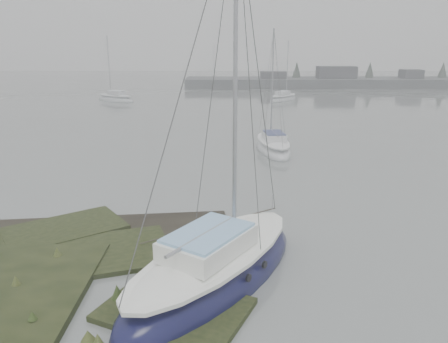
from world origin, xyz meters
TOP-DOWN VIEW (x-y plane):
  - ground at (0.00, 30.00)m, footprint 160.00×160.00m
  - far_shoreline at (26.84, 61.90)m, footprint 60.00×8.00m
  - sailboat_main at (1.49, 0.99)m, footprint 6.34×7.69m
  - sailboat_white at (4.95, 17.01)m, footprint 2.41×5.88m
  - sailboat_far_a at (-11.14, 43.04)m, footprint 5.85×5.01m
  - sailboat_far_b at (9.22, 43.44)m, footprint 4.70×5.31m
  - sailboat_far_c at (0.94, 62.21)m, footprint 4.81×4.63m

SIDE VIEW (x-z plane):
  - ground at x=0.00m, z-range 0.00..0.00m
  - sailboat_far_c at x=0.94m, z-range -3.33..3.77m
  - sailboat_far_b at x=9.22m, z-range -3.55..4.02m
  - sailboat_white at x=4.95m, z-range -3.79..4.29m
  - sailboat_far_a at x=-11.14m, z-range -3.87..4.38m
  - sailboat_main at x=1.49m, z-range -5.03..5.70m
  - far_shoreline at x=26.84m, z-range -1.22..2.93m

